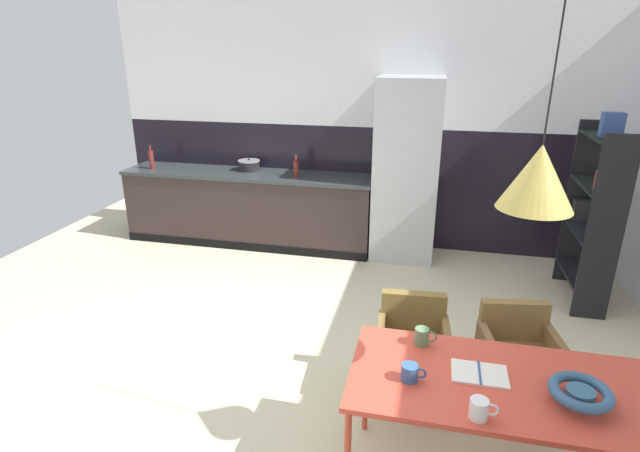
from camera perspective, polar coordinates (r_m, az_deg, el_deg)
ground_plane at (r=3.87m, az=-3.07°, el=-17.85°), size 7.99×7.99×0.00m
back_wall_splashback_dark at (r=6.23m, az=4.48°, el=4.65°), size 6.02×0.12×1.45m
back_wall_panel_upper at (r=6.01m, az=4.87°, el=18.13°), size 6.02×0.12×1.45m
kitchen_counter at (r=6.30m, az=-8.09°, el=2.08°), size 3.10×0.63×0.90m
refrigerator_column at (r=5.75m, az=9.82°, el=6.19°), size 0.71×0.60×2.05m
dining_table at (r=2.87m, az=20.33°, el=-17.18°), size 1.60×0.77×0.75m
armchair_corner_seat at (r=3.69m, az=21.59°, el=-12.31°), size 0.55×0.54×0.73m
armchair_far_side at (r=3.63m, az=10.53°, el=-11.93°), size 0.52×0.50×0.72m
fruit_bowl at (r=2.82m, az=27.57°, el=-16.52°), size 0.30×0.30×0.09m
open_book at (r=2.85m, az=17.73°, el=-15.74°), size 0.29×0.20×0.02m
mug_tall_blue at (r=2.71m, az=10.26°, el=-16.12°), size 0.13×0.09×0.09m
mug_glass_clear at (r=2.56m, az=17.74°, el=-19.26°), size 0.13×0.09×0.10m
mug_wide_latte at (r=2.99m, az=11.60°, el=-12.24°), size 0.13×0.08×0.10m
cooking_pot at (r=6.28m, az=-8.10°, el=6.88°), size 0.27×0.27×0.15m
bottle_oil_tall at (r=6.63m, az=-18.67°, el=7.23°), size 0.06×0.06×0.30m
bottle_vinegar_dark at (r=5.90m, az=-2.76°, el=6.60°), size 0.07×0.07×0.26m
open_shelf_unit at (r=5.32m, az=28.76°, el=1.90°), size 0.30×0.83×1.82m
pendant_lamp_over_table_near at (r=2.39m, az=23.62°, el=5.15°), size 0.33×0.33×1.17m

